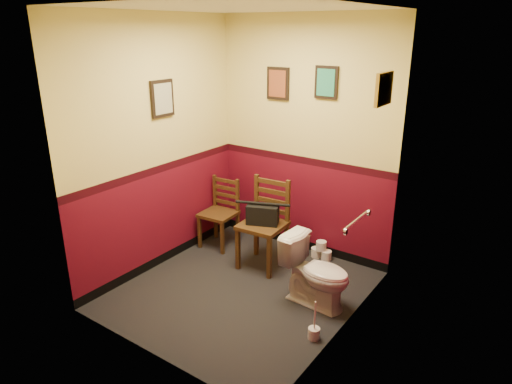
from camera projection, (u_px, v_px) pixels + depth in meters
floor at (242, 290)px, 4.68m from camera, size 2.20×2.40×0.00m
ceiling at (239, 7)px, 3.77m from camera, size 2.20×2.40×0.00m
wall_back at (304, 140)px, 5.15m from camera, size 2.20×0.00×2.70m
wall_front at (141, 202)px, 3.30m from camera, size 2.20×0.00×2.70m
wall_left at (157, 147)px, 4.82m from camera, size 0.00×2.40×2.70m
wall_right at (351, 186)px, 3.63m from camera, size 0.00×2.40×2.70m
grab_bar at (356, 221)px, 3.97m from camera, size 0.05×0.56×0.06m
framed_print_back_a at (278, 84)px, 5.12m from camera, size 0.28×0.04×0.36m
framed_print_back_b at (326, 82)px, 4.78m from camera, size 0.26×0.04×0.34m
framed_print_left at (162, 99)px, 4.71m from camera, size 0.04×0.30×0.38m
framed_print_right at (384, 89)px, 3.87m from camera, size 0.04×0.34×0.28m
toilet at (316, 273)px, 4.36m from camera, size 0.70×0.42×0.67m
toilet_brush at (314, 332)px, 3.94m from camera, size 0.10×0.10×0.37m
chair_left at (220, 213)px, 5.54m from camera, size 0.42×0.42×0.84m
chair_right at (265, 224)px, 5.04m from camera, size 0.50×0.50×0.99m
handbag at (263, 214)px, 4.96m from camera, size 0.38×0.29×0.25m
tp_stack at (321, 251)px, 5.31m from camera, size 0.25×0.13×0.22m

